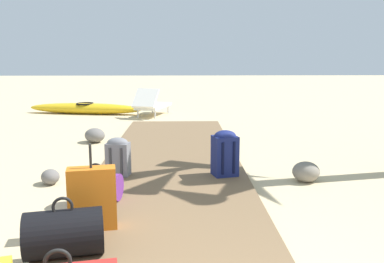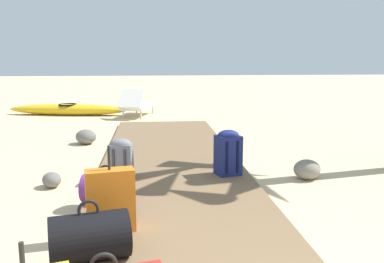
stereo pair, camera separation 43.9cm
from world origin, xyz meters
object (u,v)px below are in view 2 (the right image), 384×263
(lounge_chair, at_px, (137,105))
(kayak, at_px, (68,109))
(duffel_bag_purple, at_px, (106,188))
(duffel_bag_black, at_px, (90,237))
(suitcase_orange, at_px, (110,200))
(backpack_navy, at_px, (228,151))
(backpack_grey, at_px, (121,157))

(lounge_chair, relative_size, kayak, 0.49)
(duffel_bag_purple, distance_m, kayak, 7.66)
(lounge_chair, bearing_deg, duffel_bag_black, -90.69)
(kayak, bearing_deg, duffel_bag_purple, -76.33)
(duffel_bag_purple, height_order, lounge_chair, lounge_chair)
(lounge_chair, bearing_deg, suitcase_orange, -89.90)
(backpack_navy, distance_m, duffel_bag_black, 2.67)
(kayak, bearing_deg, backpack_grey, -73.70)
(backpack_grey, bearing_deg, backpack_navy, -1.03)
(duffel_bag_black, bearing_deg, kayak, 101.73)
(lounge_chair, xyz_separation_m, kayak, (-1.92, 0.52, -0.17))
(duffel_bag_black, xyz_separation_m, kayak, (-1.82, 8.75, -0.11))
(duffel_bag_purple, bearing_deg, kayak, 103.67)
(backpack_navy, relative_size, kayak, 0.18)
(lounge_chair, height_order, kayak, lounge_chair)
(suitcase_orange, distance_m, duffel_bag_black, 0.55)
(backpack_grey, xyz_separation_m, suitcase_orange, (0.03, -1.71, 0.02))
(kayak, bearing_deg, duffel_bag_black, -78.27)
(backpack_navy, relative_size, suitcase_orange, 0.76)
(suitcase_orange, height_order, duffel_bag_purple, suitcase_orange)
(duffel_bag_black, distance_m, kayak, 8.94)
(suitcase_orange, distance_m, duffel_bag_purple, 0.80)
(backpack_grey, bearing_deg, duffel_bag_black, -92.18)
(backpack_grey, height_order, duffel_bag_black, backpack_grey)
(backpack_navy, distance_m, lounge_chair, 6.17)
(suitcase_orange, relative_size, kayak, 0.23)
(backpack_navy, relative_size, duffel_bag_purple, 1.07)
(duffel_bag_purple, height_order, kayak, duffel_bag_purple)
(backpack_grey, relative_size, suitcase_orange, 0.65)
(suitcase_orange, bearing_deg, kayak, 103.21)
(backpack_navy, height_order, kayak, backpack_navy)
(backpack_navy, bearing_deg, duffel_bag_black, -123.73)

